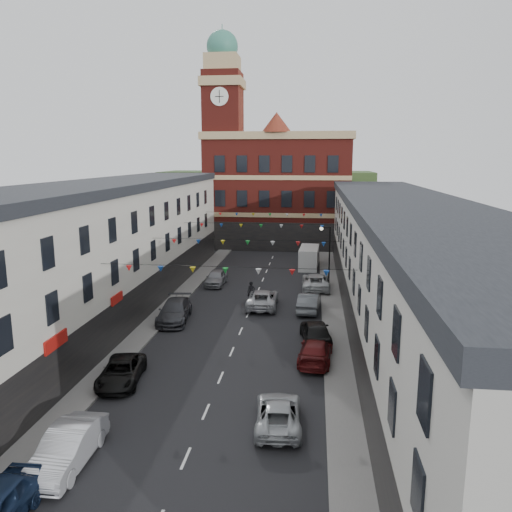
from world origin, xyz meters
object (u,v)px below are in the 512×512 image
at_px(car_left_c, 121,372).
at_px(pedestrian, 251,292).
at_px(car_right_f, 316,282).
at_px(white_van, 309,258).
at_px(car_left_e, 216,278).
at_px(car_right_d, 316,331).
at_px(car_right_c, 316,351).
at_px(car_right_e, 309,302).
at_px(street_lamp, 327,248).
at_px(car_left_d, 175,311).
at_px(car_right_b, 278,413).
at_px(moving_car, 262,298).
at_px(car_left_b, 68,448).

relative_size(car_left_c, pedestrian, 2.48).
relative_size(car_right_f, white_van, 1.04).
xyz_separation_m(car_left_e, car_right_d, (9.94, -14.88, 0.05)).
bearing_deg(pedestrian, car_right_c, -60.34).
distance_m(car_right_e, car_right_f, 7.08).
height_order(white_van, pedestrian, white_van).
distance_m(street_lamp, white_van, 9.06).
xyz_separation_m(car_left_d, pedestrian, (5.33, 5.75, 0.14)).
relative_size(car_left_e, car_right_b, 0.96).
relative_size(street_lamp, car_left_e, 1.34).
relative_size(car_left_c, car_right_b, 1.01).
xyz_separation_m(street_lamp, moving_car, (-5.59, -7.73, -3.15)).
relative_size(car_left_e, car_right_e, 0.94).
bearing_deg(moving_car, white_van, -104.86).
relative_size(car_left_b, pedestrian, 2.57).
distance_m(car_left_c, car_right_e, 18.14).
distance_m(car_left_b, car_left_d, 18.81).
xyz_separation_m(street_lamp, pedestrian, (-6.73, -6.47, -2.96)).
bearing_deg(car_left_e, car_right_b, -72.00).
bearing_deg(car_right_e, car_left_d, 24.38).
bearing_deg(car_right_e, car_right_d, 98.79).
distance_m(car_left_b, car_left_e, 30.25).
distance_m(car_left_c, moving_car, 16.81).
xyz_separation_m(car_left_e, moving_car, (5.40, -6.97, -0.00)).
xyz_separation_m(car_left_c, car_right_e, (10.43, 14.84, 0.13)).
bearing_deg(car_left_c, car_right_d, 26.80).
distance_m(car_left_e, white_van, 13.00).
bearing_deg(car_right_f, moving_car, 53.13).
xyz_separation_m(car_right_b, pedestrian, (-3.90, 20.41, 0.30)).
height_order(car_left_d, car_right_e, car_left_d).
height_order(car_left_c, white_van, white_van).
relative_size(car_right_d, car_right_f, 0.84).
height_order(car_right_b, car_right_c, car_right_c).
height_order(car_left_e, car_right_f, car_right_f).
height_order(car_right_e, car_right_f, car_right_f).
relative_size(car_right_f, pedestrian, 2.99).
bearing_deg(car_left_e, car_right_f, -2.75).
xyz_separation_m(street_lamp, white_van, (-1.83, 8.45, -2.70)).
relative_size(car_right_c, car_right_e, 1.03).
relative_size(car_right_b, car_right_c, 0.95).
height_order(car_left_c, car_right_c, car_right_c).
bearing_deg(car_left_b, car_right_f, 70.20).
bearing_deg(moving_car, car_right_e, 168.58).
distance_m(car_left_d, white_van, 23.06).
bearing_deg(car_left_d, car_right_e, 14.41).
relative_size(car_left_d, car_right_b, 1.19).
bearing_deg(car_right_b, white_van, -95.14).
bearing_deg(moving_car, car_left_e, -53.99).
bearing_deg(pedestrian, car_right_f, 47.31).
bearing_deg(car_left_b, car_left_d, 91.56).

